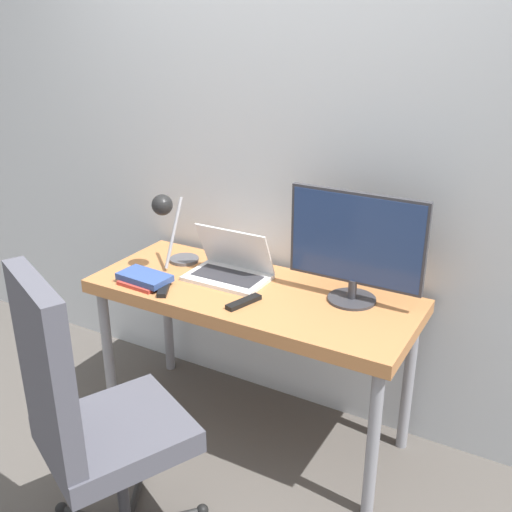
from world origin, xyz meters
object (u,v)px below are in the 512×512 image
(laptop, at_px, (230,268))
(monitor, at_px, (356,244))
(book_stack, at_px, (144,279))
(desk_lamp, at_px, (169,221))
(office_chair, at_px, (87,412))

(laptop, xyz_separation_m, monitor, (0.58, 0.06, 0.21))
(laptop, height_order, book_stack, laptop)
(monitor, bearing_deg, book_stack, -160.69)
(desk_lamp, distance_m, office_chair, 1.02)
(laptop, relative_size, desk_lamp, 0.98)
(monitor, relative_size, desk_lamp, 1.54)
(office_chair, bearing_deg, monitor, 60.18)
(monitor, height_order, book_stack, monitor)
(office_chair, bearing_deg, laptop, 90.11)
(laptop, bearing_deg, monitor, 5.78)
(desk_lamp, height_order, office_chair, office_chair)
(laptop, distance_m, monitor, 0.61)
(laptop, bearing_deg, office_chair, -89.89)
(laptop, bearing_deg, desk_lamp, -171.15)
(monitor, height_order, office_chair, monitor)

